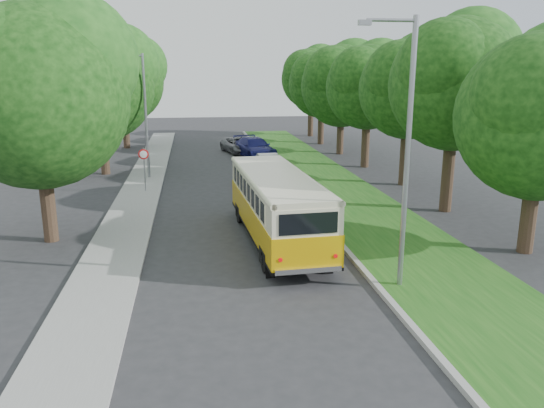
{
  "coord_description": "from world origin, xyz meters",
  "views": [
    {
      "loc": [
        -1.85,
        -16.98,
        6.54
      ],
      "look_at": [
        1.1,
        2.69,
        1.5
      ],
      "focal_mm": 35.0,
      "sensor_mm": 36.0,
      "label": 1
    }
  ],
  "objects": [
    {
      "name": "car_blue",
      "position": [
        2.85,
        23.29,
        0.75
      ],
      "size": [
        3.29,
        5.55,
        1.51
      ],
      "primitive_type": "imported",
      "rotation": [
        0.0,
        0.0,
        0.24
      ],
      "color": "navy",
      "rests_on": "ground"
    },
    {
      "name": "vintage_bus",
      "position": [
        1.27,
        2.51,
        1.37
      ],
      "size": [
        2.86,
        9.37,
        2.75
      ],
      "primitive_type": null,
      "rotation": [
        0.0,
        0.0,
        0.05
      ],
      "color": "#DAA406",
      "rests_on": "ground"
    },
    {
      "name": "curb",
      "position": [
        3.6,
        5.0,
        0.07
      ],
      "size": [
        0.2,
        70.0,
        0.15
      ],
      "primitive_type": "cube",
      "color": "gray",
      "rests_on": "ground"
    },
    {
      "name": "car_silver",
      "position": [
        1.46,
        13.64,
        0.62
      ],
      "size": [
        2.09,
        3.83,
        1.24
      ],
      "primitive_type": "imported",
      "rotation": [
        0.0,
        0.0,
        -0.18
      ],
      "color": "#A8A8AD",
      "rests_on": "ground"
    },
    {
      "name": "treeline",
      "position": [
        3.15,
        17.99,
        5.93
      ],
      "size": [
        24.27,
        41.91,
        9.46
      ],
      "color": "#332319",
      "rests_on": "ground"
    },
    {
      "name": "sidewalk",
      "position": [
        -4.8,
        5.0,
        0.06
      ],
      "size": [
        2.2,
        70.0,
        0.12
      ],
      "primitive_type": "cube",
      "color": "gray",
      "rests_on": "ground"
    },
    {
      "name": "lamppost_near",
      "position": [
        4.21,
        -2.5,
        4.37
      ],
      "size": [
        1.71,
        0.16,
        8.0
      ],
      "color": "gray",
      "rests_on": "ground"
    },
    {
      "name": "car_grey",
      "position": [
        1.87,
        25.72,
        0.62
      ],
      "size": [
        3.11,
        4.83,
        1.24
      ],
      "primitive_type": "imported",
      "rotation": [
        0.0,
        0.0,
        0.25
      ],
      "color": "#5A5C62",
      "rests_on": "ground"
    },
    {
      "name": "lamppost_far",
      "position": [
        -4.7,
        16.0,
        4.12
      ],
      "size": [
        1.71,
        0.16,
        7.5
      ],
      "color": "gray",
      "rests_on": "ground"
    },
    {
      "name": "warning_sign",
      "position": [
        -4.5,
        11.98,
        1.71
      ],
      "size": [
        0.56,
        0.1,
        2.5
      ],
      "color": "gray",
      "rests_on": "ground"
    },
    {
      "name": "ground",
      "position": [
        0.0,
        0.0,
        0.0
      ],
      "size": [
        120.0,
        120.0,
        0.0
      ],
      "primitive_type": "plane",
      "color": "#2B2B2E",
      "rests_on": "ground"
    },
    {
      "name": "car_white",
      "position": [
        3.0,
        16.86,
        0.61
      ],
      "size": [
        1.35,
        3.72,
        1.22
      ],
      "primitive_type": "imported",
      "rotation": [
        0.0,
        0.0,
        0.02
      ],
      "color": "silver",
      "rests_on": "ground"
    },
    {
      "name": "grass_verge",
      "position": [
        5.95,
        5.0,
        0.07
      ],
      "size": [
        4.5,
        70.0,
        0.13
      ],
      "primitive_type": "cube",
      "color": "#195015",
      "rests_on": "ground"
    }
  ]
}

